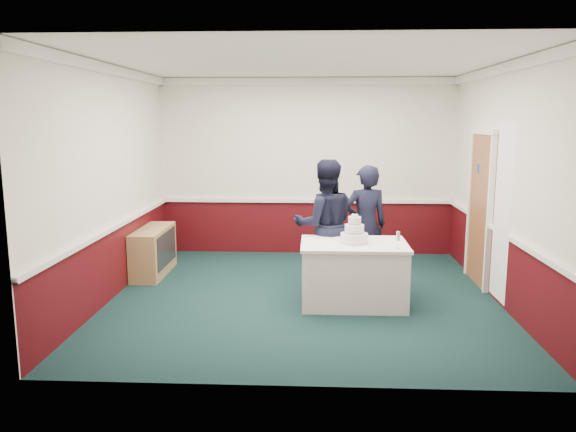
{
  "coord_description": "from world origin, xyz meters",
  "views": [
    {
      "loc": [
        0.14,
        -7.1,
        2.32
      ],
      "look_at": [
        -0.2,
        -0.1,
        1.1
      ],
      "focal_mm": 35.0,
      "sensor_mm": 36.0,
      "label": 1
    }
  ],
  "objects_px": {
    "cake_table": "(353,273)",
    "champagne_flute": "(398,237)",
    "person_woman": "(365,225)",
    "cake_knife": "(353,246)",
    "wedding_cake": "(354,234)",
    "sideboard": "(154,251)",
    "person_man": "(325,225)"
  },
  "relations": [
    {
      "from": "sideboard",
      "to": "cake_knife",
      "type": "height_order",
      "value": "cake_knife"
    },
    {
      "from": "person_woman",
      "to": "champagne_flute",
      "type": "bearing_deg",
      "value": 92.49
    },
    {
      "from": "cake_table",
      "to": "person_man",
      "type": "height_order",
      "value": "person_man"
    },
    {
      "from": "person_man",
      "to": "cake_knife",
      "type": "bearing_deg",
      "value": 101.9
    },
    {
      "from": "champagne_flute",
      "to": "person_woman",
      "type": "xyz_separation_m",
      "value": [
        -0.28,
        1.19,
        -0.08
      ]
    },
    {
      "from": "sideboard",
      "to": "wedding_cake",
      "type": "distance_m",
      "value": 3.21
    },
    {
      "from": "cake_table",
      "to": "champagne_flute",
      "type": "relative_size",
      "value": 6.44
    },
    {
      "from": "cake_table",
      "to": "cake_knife",
      "type": "distance_m",
      "value": 0.44
    },
    {
      "from": "sideboard",
      "to": "person_woman",
      "type": "xyz_separation_m",
      "value": [
        3.13,
        -0.33,
        0.49
      ]
    },
    {
      "from": "sideboard",
      "to": "wedding_cake",
      "type": "bearing_deg",
      "value": -23.04
    },
    {
      "from": "sideboard",
      "to": "cake_knife",
      "type": "xyz_separation_m",
      "value": [
        2.88,
        -1.44,
        0.44
      ]
    },
    {
      "from": "cake_knife",
      "to": "cake_table",
      "type": "bearing_deg",
      "value": 59.31
    },
    {
      "from": "person_man",
      "to": "person_woman",
      "type": "bearing_deg",
      "value": -164.29
    },
    {
      "from": "cake_knife",
      "to": "champagne_flute",
      "type": "height_order",
      "value": "champagne_flute"
    },
    {
      "from": "cake_table",
      "to": "champagne_flute",
      "type": "bearing_deg",
      "value": -29.25
    },
    {
      "from": "cake_table",
      "to": "wedding_cake",
      "type": "relative_size",
      "value": 3.63
    },
    {
      "from": "wedding_cake",
      "to": "champagne_flute",
      "type": "bearing_deg",
      "value": -29.25
    },
    {
      "from": "champagne_flute",
      "to": "wedding_cake",
      "type": "bearing_deg",
      "value": 150.75
    },
    {
      "from": "person_woman",
      "to": "cake_knife",
      "type": "bearing_deg",
      "value": 66.46
    },
    {
      "from": "champagne_flute",
      "to": "sideboard",
      "type": "bearing_deg",
      "value": 156.01
    },
    {
      "from": "sideboard",
      "to": "person_man",
      "type": "xyz_separation_m",
      "value": [
        2.56,
        -0.6,
        0.54
      ]
    },
    {
      "from": "champagne_flute",
      "to": "cake_table",
      "type": "bearing_deg",
      "value": 150.75
    },
    {
      "from": "champagne_flute",
      "to": "person_man",
      "type": "height_order",
      "value": "person_man"
    },
    {
      "from": "cake_knife",
      "to": "person_man",
      "type": "height_order",
      "value": "person_man"
    },
    {
      "from": "wedding_cake",
      "to": "cake_knife",
      "type": "bearing_deg",
      "value": -98.53
    },
    {
      "from": "wedding_cake",
      "to": "champagne_flute",
      "type": "distance_m",
      "value": 0.57
    },
    {
      "from": "cake_knife",
      "to": "person_man",
      "type": "xyz_separation_m",
      "value": [
        -0.33,
        0.84,
        0.1
      ]
    },
    {
      "from": "champagne_flute",
      "to": "person_man",
      "type": "xyz_separation_m",
      "value": [
        -0.86,
        0.92,
        -0.04
      ]
    },
    {
      "from": "cake_knife",
      "to": "person_woman",
      "type": "distance_m",
      "value": 1.13
    },
    {
      "from": "sideboard",
      "to": "person_man",
      "type": "relative_size",
      "value": 0.67
    },
    {
      "from": "cake_table",
      "to": "person_woman",
      "type": "distance_m",
      "value": 1.03
    },
    {
      "from": "person_woman",
      "to": "cake_table",
      "type": "bearing_deg",
      "value": 65.56
    }
  ]
}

